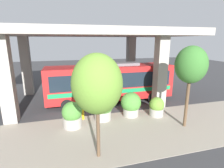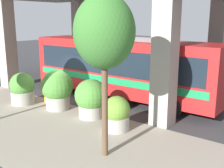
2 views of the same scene
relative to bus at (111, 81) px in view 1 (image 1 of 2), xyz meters
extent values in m
plane|color=#38383A|center=(-2.76, 2.08, -2.01)|extent=(80.00, 80.00, 0.00)
cube|color=gray|center=(-5.76, 2.08, -2.00)|extent=(6.00, 40.00, 0.02)
cube|color=#9E998E|center=(-2.26, -3.80, 1.05)|extent=(0.90, 0.90, 6.10)
cube|color=#9E998E|center=(-2.26, 7.97, 1.05)|extent=(0.90, 0.90, 6.10)
cube|color=#9E998E|center=(4.74, -3.80, 1.05)|extent=(0.90, 0.90, 6.10)
cube|color=#9E998E|center=(4.74, 7.97, 1.05)|extent=(0.90, 0.90, 6.10)
cube|color=#9E998E|center=(1.24, 2.08, 4.40)|extent=(9.40, 19.78, 0.60)
cube|color=#B21E1E|center=(0.00, 0.01, -0.05)|extent=(2.60, 11.63, 3.01)
cube|color=#19232D|center=(0.00, 0.01, 0.31)|extent=(2.64, 10.70, 1.33)
cube|color=#198C4C|center=(0.00, 0.01, -0.65)|extent=(2.64, 11.05, 0.36)
cube|color=slate|center=(0.00, -1.16, 1.58)|extent=(1.30, 2.91, 0.24)
cylinder|color=black|center=(-1.22, 4.08, -1.51)|extent=(0.28, 1.00, 1.00)
cylinder|color=black|center=(1.22, 4.08, -1.51)|extent=(0.28, 1.00, 1.00)
cylinder|color=black|center=(-1.22, -3.77, -1.51)|extent=(0.28, 1.00, 1.00)
cylinder|color=black|center=(1.22, -3.77, -1.51)|extent=(0.28, 1.00, 1.00)
cylinder|color=gold|center=(-3.24, 2.98, -1.59)|extent=(0.21, 0.21, 0.82)
sphere|color=gold|center=(-3.24, 2.98, -1.12)|extent=(0.20, 0.20, 0.20)
cylinder|color=gold|center=(-3.39, 2.98, -1.47)|extent=(0.12, 0.09, 0.09)
cylinder|color=gold|center=(-3.08, 2.98, -1.47)|extent=(0.12, 0.09, 0.09)
cylinder|color=#9E998E|center=(-4.07, -2.60, -1.70)|extent=(1.08, 1.08, 0.62)
sphere|color=olive|center=(-4.07, -2.60, -1.08)|extent=(1.13, 1.13, 1.13)
sphere|color=#993F8C|center=(-3.93, -2.70, -1.24)|extent=(0.38, 0.38, 0.38)
cylinder|color=#9E998E|center=(-3.53, -0.69, -1.67)|extent=(1.21, 1.21, 0.67)
sphere|color=#4C8C38|center=(-3.53, -0.69, -0.91)|extent=(1.55, 1.55, 1.55)
sphere|color=#BF334C|center=(-3.38, -0.81, -1.17)|extent=(0.42, 0.42, 0.42)
cylinder|color=#9E998E|center=(-3.63, 1.56, -1.61)|extent=(1.24, 1.24, 0.79)
sphere|color=#4C8C38|center=(-3.63, 1.56, -0.76)|extent=(1.65, 1.65, 1.65)
sphere|color=orange|center=(-3.47, 1.43, -1.04)|extent=(0.43, 0.43, 0.43)
cylinder|color=#9E998E|center=(-4.20, 3.78, -1.64)|extent=(1.27, 1.27, 0.73)
sphere|color=#4C8C38|center=(-4.20, 3.78, -0.91)|extent=(1.35, 1.35, 1.35)
sphere|color=#BF334C|center=(-4.04, 3.65, -1.10)|extent=(0.44, 0.44, 0.44)
cylinder|color=brown|center=(-6.12, -3.62, -0.18)|extent=(0.21, 0.21, 3.65)
ellipsoid|color=#38722D|center=(-6.12, -3.62, 2.23)|extent=(1.98, 1.98, 2.37)
cylinder|color=brown|center=(-7.73, 2.67, -0.46)|extent=(0.18, 0.18, 3.08)
ellipsoid|color=olive|center=(-7.73, 2.67, 1.79)|extent=(2.36, 2.36, 2.83)
camera|label=1|loc=(-15.35, 4.05, 3.73)|focal=28.00mm
camera|label=2|loc=(-13.08, -9.24, 2.65)|focal=45.00mm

